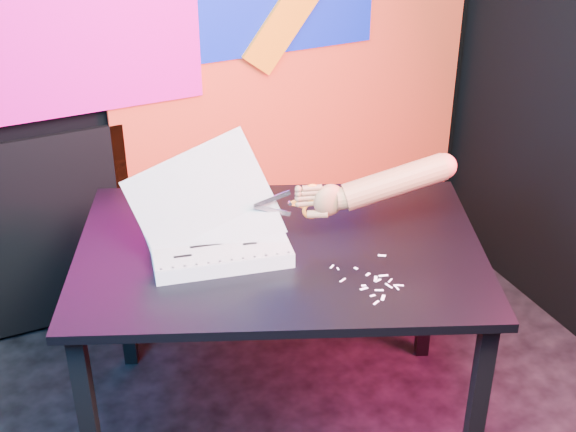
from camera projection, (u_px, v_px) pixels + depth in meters
name	position (u px, v px, depth m)	size (l,w,h in m)	color
room	(312.00, 156.00, 1.74)	(3.01, 3.01, 2.71)	black
backdrop	(161.00, 98.00, 3.12)	(2.88, 0.05, 2.08)	red
work_table	(280.00, 269.00, 2.59)	(1.52, 1.28, 0.75)	black
printout_stack	(217.00, 241.00, 2.52)	(0.50, 0.38, 0.39)	beige
scissors	(307.00, 202.00, 2.51)	(0.21, 0.07, 0.12)	#BCBCBC
hand_forearm	(384.00, 185.00, 2.52)	(0.49, 0.18, 0.19)	brown
paper_clippings	(375.00, 282.00, 2.38)	(0.20, 0.24, 0.00)	white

